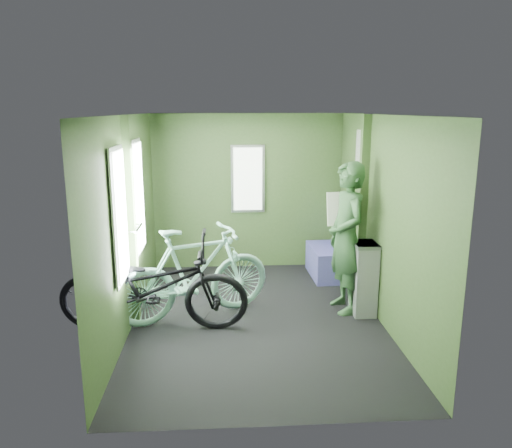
{
  "coord_description": "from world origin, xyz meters",
  "views": [
    {
      "loc": [
        -0.35,
        -5.34,
        2.36
      ],
      "look_at": [
        0.0,
        0.1,
        1.1
      ],
      "focal_mm": 35.0,
      "sensor_mm": 36.0,
      "label": 1
    }
  ],
  "objects_px": {
    "passenger": "(346,238)",
    "bench_seat": "(329,258)",
    "bicycle_black": "(155,332)",
    "waste_box": "(364,278)",
    "bicycle_mint": "(196,319)"
  },
  "relations": [
    {
      "from": "bicycle_mint",
      "to": "bench_seat",
      "type": "xyz_separation_m",
      "value": [
        1.85,
        1.42,
        0.27
      ]
    },
    {
      "from": "passenger",
      "to": "waste_box",
      "type": "distance_m",
      "value": 0.52
    },
    {
      "from": "bicycle_mint",
      "to": "passenger",
      "type": "relative_size",
      "value": 1.04
    },
    {
      "from": "bicycle_black",
      "to": "bench_seat",
      "type": "xyz_separation_m",
      "value": [
        2.26,
        1.73,
        0.27
      ]
    },
    {
      "from": "passenger",
      "to": "bench_seat",
      "type": "relative_size",
      "value": 1.98
    },
    {
      "from": "waste_box",
      "to": "bicycle_black",
      "type": "bearing_deg",
      "value": -171.28
    },
    {
      "from": "bench_seat",
      "to": "bicycle_black",
      "type": "bearing_deg",
      "value": -144.49
    },
    {
      "from": "waste_box",
      "to": "bench_seat",
      "type": "relative_size",
      "value": 0.96
    },
    {
      "from": "bench_seat",
      "to": "passenger",
      "type": "bearing_deg",
      "value": -95.46
    },
    {
      "from": "bench_seat",
      "to": "bicycle_mint",
      "type": "bearing_deg",
      "value": -144.34
    },
    {
      "from": "passenger",
      "to": "bicycle_mint",
      "type": "bearing_deg",
      "value": -92.96
    },
    {
      "from": "bicycle_black",
      "to": "passenger",
      "type": "bearing_deg",
      "value": -75.17
    },
    {
      "from": "bicycle_black",
      "to": "bicycle_mint",
      "type": "xyz_separation_m",
      "value": [
        0.42,
        0.31,
        0.0
      ]
    },
    {
      "from": "waste_box",
      "to": "bench_seat",
      "type": "xyz_separation_m",
      "value": [
        -0.12,
        1.36,
        -0.16
      ]
    },
    {
      "from": "passenger",
      "to": "bicycle_black",
      "type": "bearing_deg",
      "value": -86.06
    }
  ]
}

